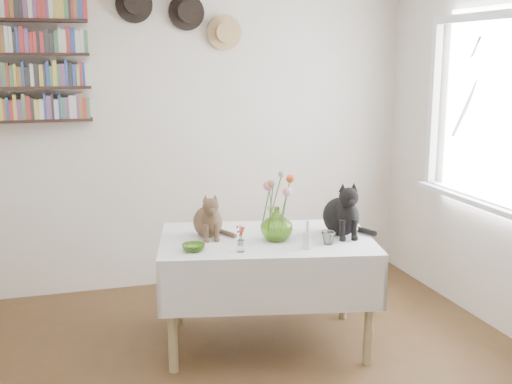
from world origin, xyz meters
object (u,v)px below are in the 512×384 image
object	(u,v)px
bookshelf_unit	(18,60)
tabby_cat	(208,214)
dining_table	(266,264)
black_cat	(341,206)
flower_vase	(277,224)

from	to	relation	value
bookshelf_unit	tabby_cat	bearing A→B (deg)	-44.29
dining_table	bookshelf_unit	size ratio (longest dim) A/B	1.50
dining_table	black_cat	size ratio (longest dim) A/B	4.03
flower_vase	tabby_cat	bearing A→B (deg)	152.44
tabby_cat	flower_vase	distance (m)	0.45
bookshelf_unit	black_cat	bearing A→B (deg)	-33.39
flower_vase	bookshelf_unit	bearing A→B (deg)	139.37
dining_table	tabby_cat	bearing A→B (deg)	158.95
dining_table	tabby_cat	xyz separation A→B (m)	(-0.35, 0.14, 0.33)
dining_table	black_cat	xyz separation A→B (m)	(0.49, -0.06, 0.36)
tabby_cat	bookshelf_unit	size ratio (longest dim) A/B	0.30
tabby_cat	black_cat	world-z (taller)	black_cat
black_cat	bookshelf_unit	distance (m)	2.55
black_cat	flower_vase	bearing A→B (deg)	-173.50
bookshelf_unit	dining_table	bearing A→B (deg)	-39.88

